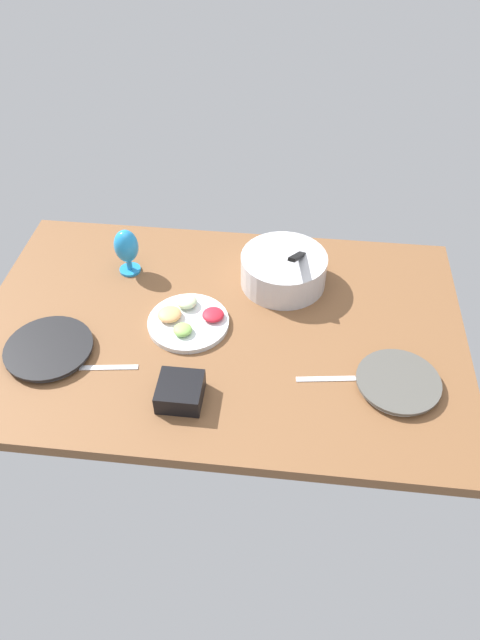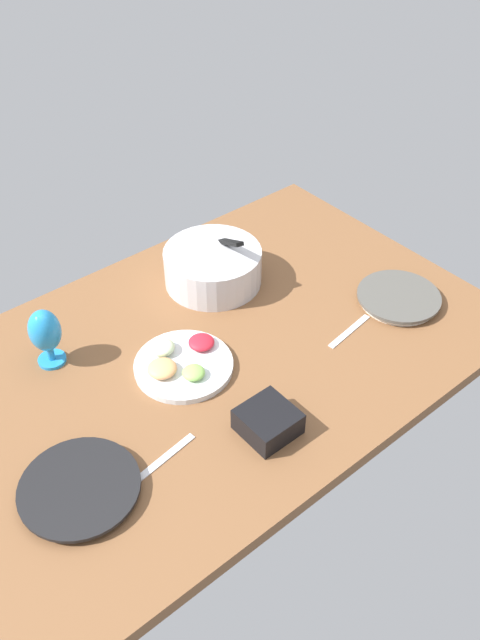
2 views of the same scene
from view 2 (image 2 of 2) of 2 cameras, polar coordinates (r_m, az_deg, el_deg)
ground_plane at (r=188.43cm, az=-2.36°, el=-2.95°), size 160.00×104.00×4.00cm
dinner_plate_left at (r=159.59cm, az=-13.44°, el=-13.76°), size 27.60×27.60×2.50cm
dinner_plate_right at (r=207.32cm, az=13.30°, el=1.83°), size 25.04×25.04×2.51cm
mixing_bowl at (r=206.71cm, az=-2.31°, el=4.66°), size 29.97×29.97×18.83cm
fruit_platter at (r=181.52cm, az=-4.99°, el=-3.64°), size 26.80×26.80×5.13cm
hurricane_glass_blue at (r=183.77cm, az=-16.19°, el=-1.03°), size 8.58×8.58×17.48cm
square_bowl_black at (r=164.76cm, az=2.39°, el=-8.52°), size 12.91×12.91×6.39cm
fork_by_left_plate at (r=162.85cm, az=-6.36°, el=-11.48°), size 18.08×4.16×0.60cm
fork_by_right_plate at (r=194.69cm, az=9.28°, el=-0.90°), size 18.08×4.22×0.60cm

